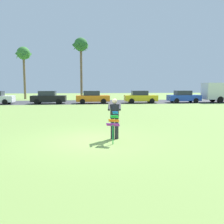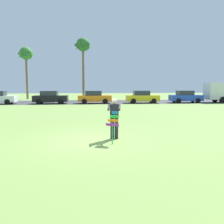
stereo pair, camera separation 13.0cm
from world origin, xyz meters
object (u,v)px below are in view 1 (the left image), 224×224
Objects in this scene: kite_held at (114,122)px; parked_car_black at (48,98)px; parked_car_yellow at (140,97)px; parked_car_orange at (92,97)px; palm_tree_left_near at (24,55)px; palm_tree_right_near at (81,48)px; parked_car_blue at (184,97)px; person_kite_flyer at (115,117)px.

parked_car_black reaches higher than kite_held.
parked_car_black and parked_car_yellow have the same top height.
kite_held is at bearing -89.42° from parked_car_orange.
parked_car_black is 13.74m from palm_tree_left_near.
parked_car_orange is 10.99m from palm_tree_right_near.
palm_tree_left_near is at bearing 154.61° from parked_car_blue.
kite_held is 0.29× the size of parked_car_orange.
parked_car_black and parked_car_blue have the same top height.
palm_tree_left_near is at bearing 135.00° from parked_car_orange.
kite_held is 0.15× the size of palm_tree_left_near.
palm_tree_right_near is at bearing 93.33° from kite_held.
palm_tree_right_near reaches higher than person_kite_flyer.
parked_car_orange is 12.05m from parked_car_blue.
palm_tree_right_near is (-13.54, 8.01, 7.38)m from parked_car_blue.
parked_car_orange is 16.67m from palm_tree_left_near.
palm_tree_right_near is at bearing 93.68° from person_kite_flyer.
person_kite_flyer reaches higher than parked_car_blue.
palm_tree_right_near is at bearing 63.61° from parked_car_black.
person_kite_flyer is 29.32m from palm_tree_right_near.
parked_car_blue is at bearing -25.39° from palm_tree_left_near.
kite_held is (-0.13, -0.78, -0.10)m from person_kite_flyer.
parked_car_blue is (5.84, -0.00, 0.00)m from parked_car_yellow.
parked_car_orange is at bearing -0.02° from parked_car_black.
parked_car_black is 0.50× the size of palm_tree_left_near.
palm_tree_right_near reaches higher than palm_tree_left_near.
person_kite_flyer is 21.18m from parked_car_yellow.
parked_car_black is at bearing 180.00° from parked_car_blue.
parked_car_yellow is at bearing 73.88° from person_kite_flyer.
palm_tree_left_near is (-11.10, 32.02, 6.30)m from kite_held.
parked_car_blue is at bearing -0.01° from parked_car_yellow.
palm_tree_left_near is (-5.43, 10.89, 6.38)m from parked_car_black.
parked_car_yellow is (11.68, 0.00, 0.00)m from parked_car_black.
parked_car_yellow is (6.22, 0.00, 0.00)m from parked_car_orange.
palm_tree_right_near reaches higher than parked_car_orange.
parked_car_blue is at bearing -0.00° from parked_car_black.
person_kite_flyer is 33.77m from palm_tree_left_near.
parked_car_orange is 0.44× the size of palm_tree_right_near.
palm_tree_left_near reaches higher than parked_car_blue.
person_kite_flyer is 1.39× the size of kite_held.
parked_car_black is at bearing -180.00° from parked_car_yellow.
person_kite_flyer is at bearing 80.69° from kite_held.
parked_car_blue is at bearing 60.07° from person_kite_flyer.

